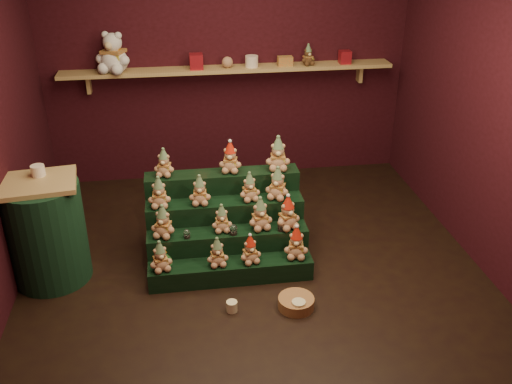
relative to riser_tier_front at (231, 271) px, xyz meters
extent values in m
plane|color=black|center=(0.22, 0.18, -0.09)|extent=(4.00, 4.00, 0.00)
cube|color=black|center=(0.22, 2.23, 1.31)|extent=(4.00, 0.10, 2.80)
cube|color=black|center=(0.22, -1.87, 1.31)|extent=(4.00, 0.10, 2.80)
cube|color=black|center=(2.27, 0.18, 1.31)|extent=(0.10, 4.00, 2.80)
cube|color=tan|center=(0.22, 2.05, 1.21)|extent=(3.60, 0.26, 0.04)
cube|color=tan|center=(-1.28, 2.12, 1.09)|extent=(0.04, 0.12, 0.20)
cube|color=tan|center=(1.72, 2.12, 1.09)|extent=(0.04, 0.12, 0.20)
cube|color=black|center=(0.00, 0.00, 0.00)|extent=(1.40, 0.22, 0.18)
cube|color=black|center=(0.00, 0.22, 0.09)|extent=(1.40, 0.22, 0.36)
cube|color=black|center=(0.00, 0.44, 0.18)|extent=(1.40, 0.22, 0.54)
cube|color=black|center=(0.00, 0.66, 0.27)|extent=(1.40, 0.22, 0.72)
cylinder|color=black|center=(-0.35, 0.16, 0.28)|extent=(0.05, 0.05, 0.02)
sphere|color=white|center=(-0.35, 0.16, 0.32)|extent=(0.06, 0.06, 0.06)
cylinder|color=black|center=(0.04, 0.16, 0.28)|extent=(0.07, 0.07, 0.03)
sphere|color=white|center=(0.04, 0.16, 0.33)|extent=(0.07, 0.07, 0.07)
cylinder|color=black|center=(0.46, 0.16, 0.28)|extent=(0.06, 0.06, 0.02)
sphere|color=white|center=(0.46, 0.16, 0.32)|extent=(0.06, 0.06, 0.06)
cube|color=tan|center=(-1.52, 0.27, 0.82)|extent=(0.66, 0.58, 0.04)
cylinder|color=black|center=(-1.52, 0.27, 0.35)|extent=(0.64, 0.64, 0.89)
cylinder|color=beige|center=(-1.52, 0.37, 0.88)|extent=(0.11, 0.11, 0.09)
cylinder|color=#472719|center=(-0.54, 0.06, -0.07)|extent=(0.09, 0.09, 0.05)
cone|color=#143716|center=(-0.54, 0.06, 0.04)|extent=(0.19, 0.19, 0.09)
cone|color=#143716|center=(-0.54, 0.06, 0.11)|extent=(0.14, 0.14, 0.09)
cone|color=#143716|center=(-0.54, 0.06, 0.17)|extent=(0.09, 0.09, 0.07)
cone|color=orange|center=(-0.54, 0.06, 0.22)|extent=(0.03, 0.03, 0.03)
cylinder|color=beige|center=(-0.04, -0.42, -0.05)|extent=(0.09, 0.09, 0.09)
cylinder|color=beige|center=(0.48, -0.52, -0.04)|extent=(0.11, 0.11, 0.11)
cylinder|color=olive|center=(0.48, -0.45, -0.04)|extent=(0.34, 0.34, 0.09)
cube|color=maroon|center=(-0.13, 2.03, 1.31)|extent=(0.14, 0.14, 0.16)
cylinder|color=beige|center=(0.46, 2.03, 1.29)|extent=(0.14, 0.14, 0.12)
cube|color=maroon|center=(1.50, 2.03, 1.30)|extent=(0.12, 0.12, 0.14)
sphere|color=tan|center=(0.20, 2.03, 1.29)|extent=(0.12, 0.12, 0.12)
cube|color=#D6571E|center=(0.83, 2.03, 1.28)|extent=(0.16, 0.10, 0.10)
camera|label=1|loc=(-0.37, -4.03, 2.82)|focal=40.00mm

